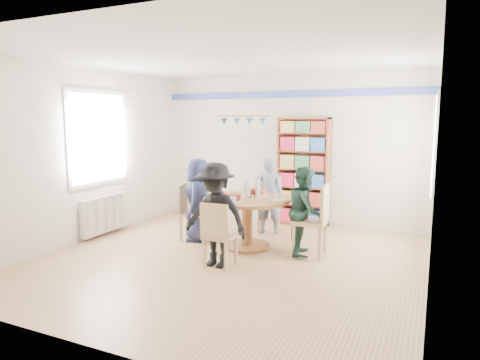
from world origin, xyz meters
The scene contains 14 objects.
ground centered at (0.00, 0.00, 0.00)m, with size 5.00×5.00×0.00m, color tan.
room_shell centered at (-0.26, 0.87, 1.65)m, with size 5.00×5.00×5.00m.
radiator centered at (-2.42, 0.30, 0.35)m, with size 0.12×1.00×0.60m.
dining_table centered at (0.00, 0.66, 0.56)m, with size 1.30×1.30×0.75m.
chair_left centered at (-1.02, 0.67, 0.49)m, with size 0.47×0.47×0.89m.
chair_right centered at (1.03, 0.69, 0.56)m, with size 0.47×0.47×1.01m.
chair_far centered at (-0.06, 1.73, 0.51)m, with size 0.52×0.52×0.92m.
chair_near centered at (0.03, -0.34, 0.47)m, with size 0.39×0.39×0.86m.
person_left centered at (-0.86, 0.68, 0.65)m, with size 0.64×0.41×1.30m, color #1B213C.
person_right centered at (0.87, 0.70, 0.63)m, with size 0.61×0.48×1.25m, color #183128.
person_far centered at (0.02, 1.53, 0.64)m, with size 0.47×0.31×1.28m, color gray.
person_near centered at (-0.03, -0.28, 0.68)m, with size 0.88×0.50×1.36m, color black.
bookshelf centered at (0.35, 2.34, 0.95)m, with size 0.92×0.28×1.94m.
tableware centered at (-0.03, 0.68, 0.82)m, with size 1.15×1.15×0.30m.
Camera 1 is at (2.50, -5.03, 1.90)m, focal length 32.00 mm.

